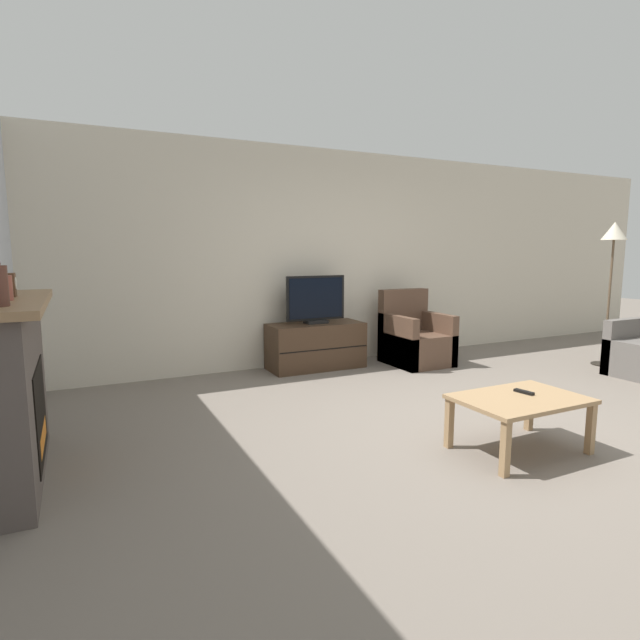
% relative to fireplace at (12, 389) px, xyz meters
% --- Properties ---
extents(ground_plane, '(24.00, 24.00, 0.00)m').
position_rel_fireplace_xyz_m(ground_plane, '(3.34, -0.53, -0.59)').
color(ground_plane, slate).
extents(wall_back, '(12.00, 0.06, 2.70)m').
position_rel_fireplace_xyz_m(wall_back, '(3.34, 2.20, 0.76)').
color(wall_back, beige).
rests_on(wall_back, ground).
extents(fireplace, '(0.41, 1.54, 1.15)m').
position_rel_fireplace_xyz_m(fireplace, '(0.00, 0.00, 0.00)').
color(fireplace, '#564C47').
rests_on(fireplace, ground).
extents(mantel_vase_centre_left, '(0.09, 0.09, 0.18)m').
position_rel_fireplace_xyz_m(mantel_vase_centre_left, '(0.02, -0.12, 0.65)').
color(mantel_vase_centre_left, '#994C3D').
rests_on(mantel_vase_centre_left, fireplace).
extents(mantel_clock, '(0.08, 0.11, 0.15)m').
position_rel_fireplace_xyz_m(mantel_clock, '(0.02, 0.15, 0.64)').
color(mantel_clock, brown).
rests_on(mantel_clock, fireplace).
extents(tv_stand, '(1.17, 0.51, 0.56)m').
position_rel_fireplace_xyz_m(tv_stand, '(3.01, 1.88, -0.31)').
color(tv_stand, '#422D1E').
rests_on(tv_stand, ground).
extents(tv, '(0.77, 0.18, 0.58)m').
position_rel_fireplace_xyz_m(tv, '(3.01, 1.88, 0.25)').
color(tv, black).
rests_on(tv, tv_stand).
extents(armchair, '(0.70, 0.76, 0.94)m').
position_rel_fireplace_xyz_m(armchair, '(4.26, 1.56, -0.29)').
color(armchair, brown).
rests_on(armchair, ground).
extents(coffee_table, '(0.91, 0.62, 0.40)m').
position_rel_fireplace_xyz_m(coffee_table, '(3.22, -1.08, -0.24)').
color(coffee_table, '#A37F56').
rests_on(coffee_table, ground).
extents(remote, '(0.06, 0.15, 0.02)m').
position_rel_fireplace_xyz_m(remote, '(3.32, -1.02, -0.18)').
color(remote, black).
rests_on(remote, coffee_table).
extents(floor_lamp, '(0.30, 0.30, 1.79)m').
position_rel_fireplace_xyz_m(floor_lamp, '(6.38, 0.43, 0.94)').
color(floor_lamp, black).
rests_on(floor_lamp, ground).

